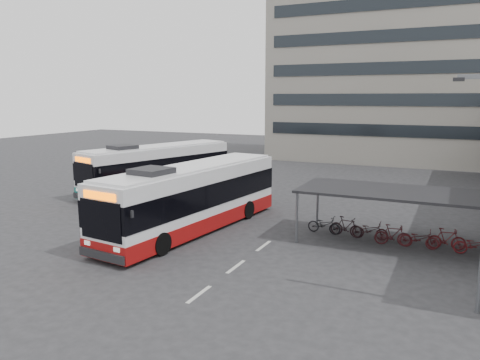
% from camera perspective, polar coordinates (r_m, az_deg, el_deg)
% --- Properties ---
extents(ground, '(120.00, 120.00, 0.00)m').
position_cam_1_polar(ground, '(23.01, -2.94, -7.22)').
color(ground, '#28282B').
rests_on(ground, ground).
extents(bike_shelter, '(10.00, 4.00, 2.54)m').
position_cam_1_polar(bike_shelter, '(23.14, 19.70, -4.36)').
color(bike_shelter, '#595B60').
rests_on(bike_shelter, ground).
extents(office_block, '(30.00, 15.00, 25.00)m').
position_cam_1_polar(office_block, '(55.85, 21.19, 15.22)').
color(office_block, gray).
rests_on(office_block, ground).
extents(road_markings, '(0.15, 7.60, 0.01)m').
position_cam_1_polar(road_markings, '(19.40, -0.52, -10.52)').
color(road_markings, beige).
rests_on(road_markings, ground).
extents(bus_main, '(4.08, 12.57, 3.65)m').
position_cam_1_polar(bus_main, '(24.27, -5.75, -2.20)').
color(bus_main, white).
rests_on(bus_main, ground).
extents(bus_teal, '(5.98, 12.39, 3.59)m').
position_cam_1_polar(bus_teal, '(35.12, -9.95, 1.45)').
color(bus_teal, white).
rests_on(bus_teal, ground).
extents(pedestrian, '(0.63, 0.78, 1.85)m').
position_cam_1_polar(pedestrian, '(29.22, -8.84, -1.73)').
color(pedestrian, black).
rests_on(pedestrian, ground).
extents(sign_totem_mid, '(0.54, 0.25, 2.51)m').
position_cam_1_polar(sign_totem_mid, '(32.51, -18.86, -0.29)').
color(sign_totem_mid, '#A00B09').
rests_on(sign_totem_mid, ground).
extents(sign_totem_north, '(0.54, 0.25, 2.51)m').
position_cam_1_polar(sign_totem_north, '(38.51, -15.42, 1.42)').
color(sign_totem_north, '#A00B09').
rests_on(sign_totem_north, ground).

